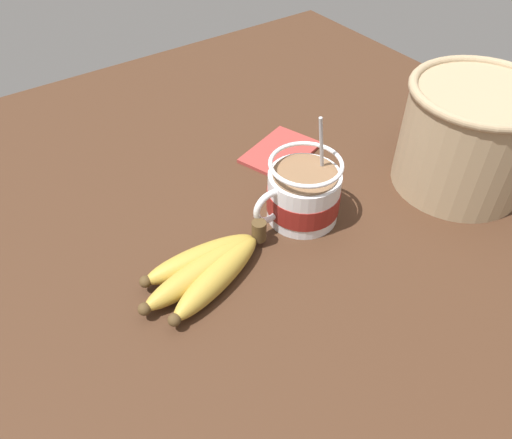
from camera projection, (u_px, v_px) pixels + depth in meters
table at (259, 230)px, 73.16cm from camera, size 116.20×116.20×3.73cm
coffee_mug at (303, 195)px, 69.99cm from camera, size 13.86×10.38×15.81cm
banana_bunch at (207, 269)px, 62.88cm from camera, size 19.92×10.48×4.02cm
woven_basket at (469, 136)px, 72.67cm from camera, size 20.36×20.36×16.44cm
napkin at (281, 152)px, 83.78cm from camera, size 14.76×12.40×0.60cm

